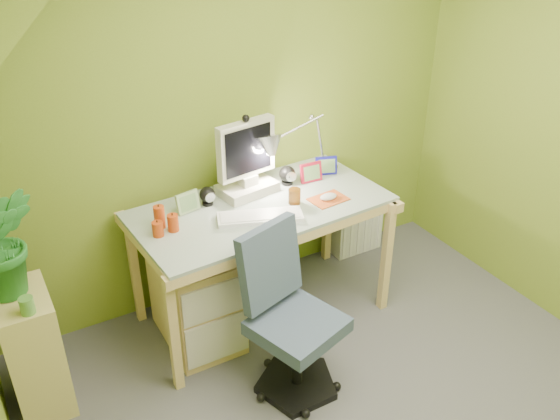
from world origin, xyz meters
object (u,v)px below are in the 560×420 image
desk_lamp (311,131)px  potted_plant (4,243)px  desk (262,261)px  task_chair (298,325)px  radiator (356,228)px  monitor (246,150)px  side_ledge (34,351)px

desk_lamp → potted_plant: (-1.82, -0.20, -0.13)m
desk → task_chair: 0.68m
task_chair → radiator: task_chair is taller
monitor → radiator: (0.96, 0.14, -0.89)m
desk_lamp → side_ledge: desk_lamp is taller
desk_lamp → radiator: desk_lamp is taller
side_ledge → potted_plant: size_ratio=1.23×
desk → potted_plant: bearing=177.3°
monitor → side_ledge: 1.58m
task_chair → side_ledge: bearing=137.2°
desk → radiator: size_ratio=3.96×
radiator → desk_lamp: bearing=-164.7°
monitor → desk_lamp: 0.45m
desk → task_chair: bearing=-105.6°
potted_plant → task_chair: potted_plant is taller
desk_lamp → potted_plant: desk_lamp is taller
side_ledge → desk_lamp: bearing=7.9°
desk → monitor: bearing=86.3°
desk → potted_plant: size_ratio=2.62×
desk_lamp → monitor: bearing=178.7°
monitor → desk_lamp: desk_lamp is taller
monitor → task_chair: 1.07m
side_ledge → task_chair: 1.37m
task_chair → radiator: size_ratio=2.32×
potted_plant → radiator: size_ratio=1.51×
desk_lamp → potted_plant: 1.84m
side_ledge → radiator: 2.38m
potted_plant → monitor: bearing=8.4°
side_ledge → potted_plant: 0.64m
potted_plant → radiator: potted_plant is taller
desk → desk_lamp: (0.45, 0.18, 0.71)m
side_ledge → radiator: (2.34, 0.39, -0.16)m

